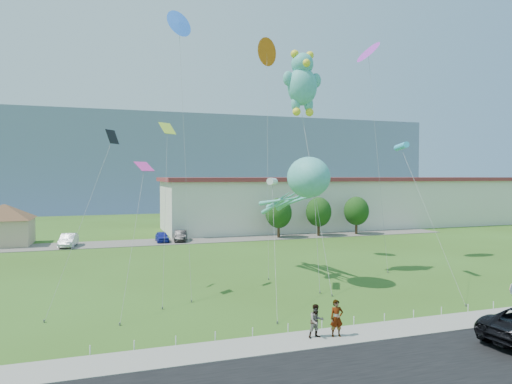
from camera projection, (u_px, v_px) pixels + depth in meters
ground at (327, 320)px, 26.62m from camera, size 160.00×160.00×0.00m
road at (415, 377)px, 19.02m from camera, size 80.00×8.00×0.06m
sidewalk at (351, 335)px, 24.01m from camera, size 80.00×2.50×0.10m
parking_strip at (205, 240)px, 59.85m from camera, size 70.00×6.00×0.06m
hill_ridge at (148, 163)px, 140.14m from camera, size 160.00×50.00×25.00m
pavilion at (4, 221)px, 55.12m from camera, size 9.20×9.20×5.00m
warehouse at (346, 202)px, 76.36m from camera, size 61.00×15.00×8.20m
rope_fence at (338, 323)px, 25.38m from camera, size 26.05×0.05×0.50m
tree_near at (279, 213)px, 61.90m from camera, size 3.60×3.60×5.47m
tree_mid at (319, 212)px, 63.77m from camera, size 3.60×3.60×5.47m
tree_far at (356, 211)px, 65.64m from camera, size 3.60×3.60×5.47m
pedestrian_left at (337, 318)px, 23.60m from camera, size 0.75×0.54×1.90m
pedestrian_right at (316, 321)px, 23.41m from camera, size 0.86×0.69×1.73m
parked_car_silver at (68, 240)px, 54.02m from camera, size 2.11×4.76×1.52m
parked_car_blue at (162, 237)px, 58.04m from camera, size 1.55×3.78×1.28m
parked_car_black at (181, 236)px, 58.66m from camera, size 2.29×4.33×1.36m
octopus_kite at (301, 187)px, 35.88m from camera, size 3.12×9.73×9.89m
teddy_bear_kite at (302, 82)px, 38.64m from camera, size 3.47×8.61×19.05m
small_kite_white at (272, 182)px, 33.36m from camera, size 2.72×8.60×8.46m
small_kite_purple at (369, 57)px, 44.62m from camera, size 2.37×6.44×21.31m
small_kite_black at (106, 155)px, 32.24m from camera, size 4.63×7.10×11.70m
small_kite_pink at (142, 180)px, 30.87m from camera, size 2.56×6.58×9.51m
small_kite_yellow at (167, 147)px, 32.83m from camera, size 1.71×5.66×12.34m
small_kite_cyan at (402, 148)px, 37.37m from camera, size 1.44×9.71×11.30m
small_kite_blue at (179, 30)px, 34.66m from camera, size 1.80×6.10×20.79m
small_kite_orange at (267, 57)px, 45.01m from camera, size 3.83×9.30×21.42m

